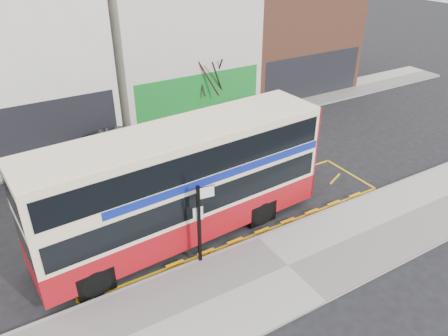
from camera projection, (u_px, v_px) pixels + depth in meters
ground at (252, 235)px, 17.65m from camera, size 120.00×120.00×0.00m
pavement at (288, 267)px, 15.89m from camera, size 40.00×4.00×0.15m
kerb at (258, 238)px, 17.34m from camera, size 40.00×0.15×0.15m
far_pavement at (149, 135)px, 25.86m from camera, size 50.00×3.00×0.15m
road_markings at (232, 215)px, 18.85m from camera, size 14.00×3.40×0.01m
terrace_left at (19, 43)px, 23.84m from camera, size 8.00×8.01×11.80m
terrace_green_shop at (169, 30)px, 27.97m from camera, size 9.00×8.01×11.30m
terrace_right at (281, 23)px, 32.23m from camera, size 9.00×8.01×10.30m
double_decker_bus at (183, 182)px, 16.54m from camera, size 11.71×3.39×4.62m
bus_stop_post at (200, 217)px, 15.22m from camera, size 0.79×0.18×3.19m
car_grey at (124, 144)px, 23.18m from camera, size 4.86×2.42×1.53m
car_white at (267, 114)px, 27.31m from camera, size 4.32×1.95×1.23m
street_tree_right at (209, 67)px, 26.30m from camera, size 2.36×2.36×5.10m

